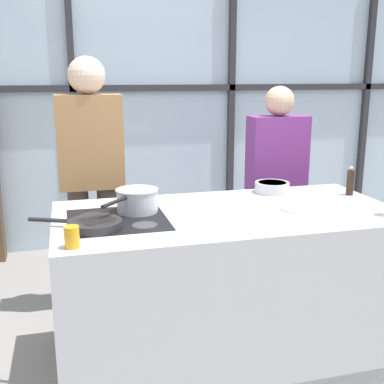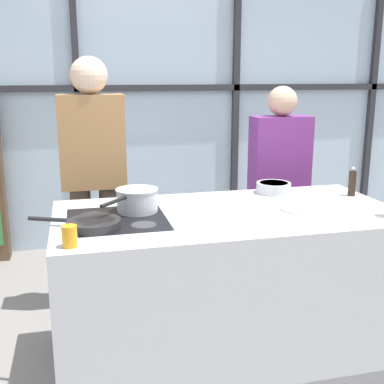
% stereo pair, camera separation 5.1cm
% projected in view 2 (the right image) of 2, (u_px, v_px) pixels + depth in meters
% --- Properties ---
extents(ground_plane, '(18.00, 18.00, 0.00)m').
position_uv_depth(ground_plane, '(226.00, 357.00, 2.91)').
color(ground_plane, gray).
extents(back_window_wall, '(6.40, 0.10, 2.80)m').
position_uv_depth(back_window_wall, '(159.00, 102.00, 4.66)').
color(back_window_wall, silver).
rests_on(back_window_wall, ground_plane).
extents(demo_island, '(1.92, 0.95, 0.92)m').
position_uv_depth(demo_island, '(227.00, 287.00, 2.80)').
color(demo_island, silver).
rests_on(demo_island, ground_plane).
extents(spectator_far_left, '(0.45, 0.25, 1.78)m').
position_uv_depth(spectator_far_left, '(93.00, 169.00, 3.35)').
color(spectator_far_left, '#47382D').
rests_on(spectator_far_left, ground_plane).
extents(spectator_center_left, '(0.45, 0.22, 1.58)m').
position_uv_depth(spectator_center_left, '(279.00, 178.00, 3.71)').
color(spectator_center_left, '#232838').
rests_on(spectator_center_left, ground_plane).
extents(frying_pan, '(0.46, 0.29, 0.04)m').
position_uv_depth(frying_pan, '(93.00, 224.00, 2.40)').
color(frying_pan, '#232326').
rests_on(frying_pan, demo_island).
extents(saucepan, '(0.34, 0.37, 0.13)m').
position_uv_depth(saucepan, '(137.00, 200.00, 2.68)').
color(saucepan, silver).
rests_on(saucepan, demo_island).
extents(white_plate, '(0.24, 0.24, 0.01)m').
position_uv_depth(white_plate, '(301.00, 209.00, 2.73)').
color(white_plate, white).
rests_on(white_plate, demo_island).
extents(mixing_bowl, '(0.22, 0.22, 0.07)m').
position_uv_depth(mixing_bowl, '(274.00, 187.00, 3.11)').
color(mixing_bowl, silver).
rests_on(mixing_bowl, demo_island).
extents(pepper_grinder, '(0.05, 0.05, 0.19)m').
position_uv_depth(pepper_grinder, '(352.00, 183.00, 3.03)').
color(pepper_grinder, '#332319').
rests_on(pepper_grinder, demo_island).
extents(juice_glass_near, '(0.07, 0.07, 0.10)m').
position_uv_depth(juice_glass_near, '(70.00, 236.00, 2.13)').
color(juice_glass_near, orange).
rests_on(juice_glass_near, demo_island).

